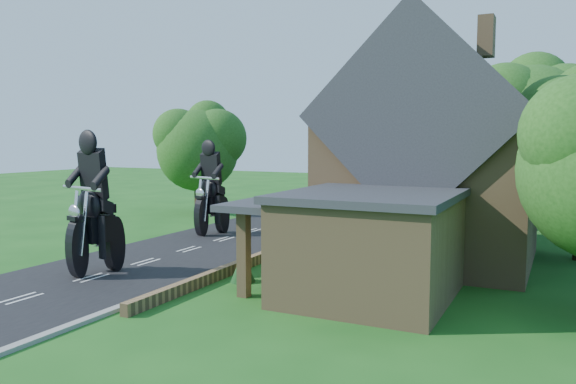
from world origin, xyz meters
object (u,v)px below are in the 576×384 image
at_px(motorcycle_lead, 96,253).
at_px(annex, 367,243).
at_px(garden_wall, 291,246).
at_px(house, 433,158).
at_px(motorcycle_follow, 212,221).

bearing_deg(motorcycle_lead, annex, -156.87).
distance_m(garden_wall, motorcycle_lead, 8.79).
relative_size(house, motorcycle_lead, 5.83).
distance_m(house, motorcycle_follow, 12.40).
xyz_separation_m(garden_wall, house, (6.19, 1.00, 4.14)).
distance_m(house, motorcycle_lead, 14.15).
bearing_deg(motorcycle_follow, annex, 162.65).
bearing_deg(motorcycle_lead, house, -128.04).
bearing_deg(annex, motorcycle_follow, 145.52).
xyz_separation_m(annex, motorcycle_follow, (-11.22, 7.70, -1.01)).
distance_m(garden_wall, motorcycle_follow, 5.98).
height_order(motorcycle_lead, motorcycle_follow, motorcycle_lead).
height_order(garden_wall, house, house).
bearing_deg(garden_wall, annex, -46.16).
distance_m(house, annex, 7.30).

